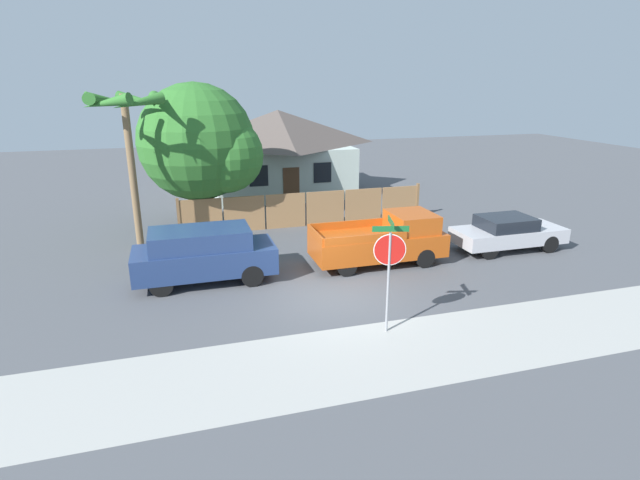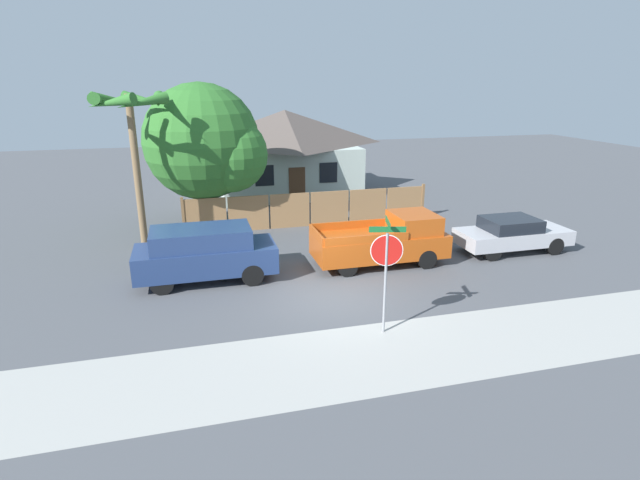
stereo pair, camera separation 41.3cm
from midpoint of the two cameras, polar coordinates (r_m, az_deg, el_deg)
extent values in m
plane|color=#4C4F54|center=(15.71, 2.50, -6.53)|extent=(80.00, 80.00, 0.00)
cube|color=#A3A39E|center=(12.71, 7.45, -12.96)|extent=(36.00, 3.20, 0.01)
cube|color=#997047|center=(22.34, -12.43, 2.68)|extent=(1.81, 0.06, 1.59)
cube|color=#997047|center=(22.49, -7.64, 3.04)|extent=(1.81, 0.06, 1.59)
cube|color=#997047|center=(22.79, -2.93, 3.37)|extent=(1.81, 0.06, 1.59)
cube|color=#997047|center=(23.24, 1.63, 3.67)|extent=(1.81, 0.06, 1.59)
cube|color=#997047|center=(23.83, 5.99, 3.94)|extent=(1.81, 0.06, 1.59)
cube|color=#997047|center=(24.55, 10.12, 4.17)|extent=(1.81, 0.06, 1.59)
cube|color=brown|center=(22.32, -14.86, 2.61)|extent=(0.12, 0.12, 1.69)
cube|color=brown|center=(24.94, 12.10, 4.38)|extent=(0.12, 0.12, 1.69)
cube|color=#B2C1B7|center=(30.13, -3.54, 8.14)|extent=(7.82, 6.24, 2.83)
pyramid|color=#514742|center=(29.82, -3.63, 12.71)|extent=(8.44, 6.74, 2.00)
cube|color=black|center=(26.74, -5.92, 7.33)|extent=(1.00, 0.04, 1.10)
cube|color=black|center=(27.49, 1.40, 7.71)|extent=(1.00, 0.04, 1.10)
cube|color=brown|center=(27.18, -2.19, 6.20)|extent=(0.90, 0.04, 2.00)
cylinder|color=brown|center=(23.38, -12.36, 3.84)|extent=(0.40, 0.40, 1.97)
sphere|color=#2D6B28|center=(22.88, -12.85, 10.88)|extent=(5.08, 5.08, 5.08)
sphere|color=#31732C|center=(22.39, -9.72, 9.61)|extent=(3.30, 3.30, 3.30)
cylinder|color=brown|center=(20.63, -19.63, 7.10)|extent=(0.28, 0.28, 6.00)
cone|color=#2D6B28|center=(20.29, -17.39, 14.89)|extent=(0.44, 1.96, 0.73)
cone|color=#2D6B28|center=(21.23, -18.78, 14.86)|extent=(1.92, 1.36, 0.73)
cone|color=#2D6B28|center=(21.31, -21.69, 14.57)|extent=(1.92, 1.36, 0.73)
cone|color=#2D6B28|center=(20.47, -23.46, 14.28)|extent=(0.44, 1.96, 0.73)
cone|color=#2D6B28|center=(19.50, -22.25, 14.31)|extent=(1.92, 1.36, 0.73)
cone|color=#2D6B28|center=(19.40, -19.07, 14.63)|extent=(1.92, 1.36, 0.73)
cube|color=navy|center=(17.06, -12.20, -2.08)|extent=(4.62, 1.88, 0.87)
cube|color=navy|center=(16.82, -12.76, 0.29)|extent=(3.23, 1.72, 0.63)
cube|color=black|center=(16.92, -7.58, 0.69)|extent=(0.07, 1.64, 0.53)
cylinder|color=black|center=(18.06, -7.73, -2.11)|extent=(0.73, 0.22, 0.73)
cylinder|color=black|center=(16.54, -7.01, -3.99)|extent=(0.73, 0.22, 0.73)
cylinder|color=black|center=(17.99, -16.80, -2.82)|extent=(0.73, 0.22, 0.73)
cylinder|color=black|center=(16.46, -16.94, -4.78)|extent=(0.73, 0.22, 0.73)
cube|color=#B74C14|center=(18.34, 7.44, -0.53)|extent=(4.82, 1.98, 0.82)
cube|color=#B74C14|center=(18.65, 11.31, 1.99)|extent=(1.55, 1.81, 0.67)
cube|color=#B74C14|center=(18.73, 4.12, 1.75)|extent=(3.01, 0.09, 0.29)
cube|color=#B74C14|center=(17.06, 6.11, 0.07)|extent=(3.01, 0.09, 0.29)
cube|color=#B74C14|center=(17.45, 0.27, 0.58)|extent=(0.09, 1.86, 0.29)
cylinder|color=black|center=(19.79, 10.47, -0.50)|extent=(0.70, 0.22, 0.70)
cylinder|color=black|center=(18.33, 12.73, -2.15)|extent=(0.70, 0.22, 0.70)
cylinder|color=black|center=(18.77, 2.17, -1.23)|extent=(0.70, 0.22, 0.70)
cylinder|color=black|center=(17.21, 3.83, -3.06)|extent=(0.70, 0.22, 0.70)
cube|color=#B7B7BC|center=(21.09, 21.69, 0.38)|extent=(4.38, 1.79, 0.56)
cube|color=black|center=(20.85, 21.46, 1.71)|extent=(2.02, 1.60, 0.48)
cylinder|color=black|center=(22.56, 23.27, 0.57)|extent=(0.68, 0.22, 0.68)
cylinder|color=black|center=(21.42, 25.74, -0.63)|extent=(0.68, 0.22, 0.68)
cylinder|color=black|center=(21.03, 17.39, 0.04)|extent=(0.68, 0.22, 0.68)
cylinder|color=black|center=(19.80, 19.71, -1.29)|extent=(0.68, 0.22, 0.68)
cylinder|color=gray|center=(13.21, 8.36, -5.01)|extent=(0.07, 0.07, 2.78)
cylinder|color=red|center=(12.88, 8.54, -1.19)|extent=(0.78, 0.23, 0.80)
cylinder|color=white|center=(12.88, 8.54, -1.19)|extent=(0.82, 0.23, 0.85)
cube|color=#19602D|center=(12.71, 8.66, 1.20)|extent=(0.92, 0.27, 0.15)
cube|color=#19602D|center=(12.66, 8.70, 1.98)|extent=(0.24, 0.83, 0.15)
camera|label=1|loc=(0.21, -89.26, 0.24)|focal=28.00mm
camera|label=2|loc=(0.21, 90.74, -0.24)|focal=28.00mm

